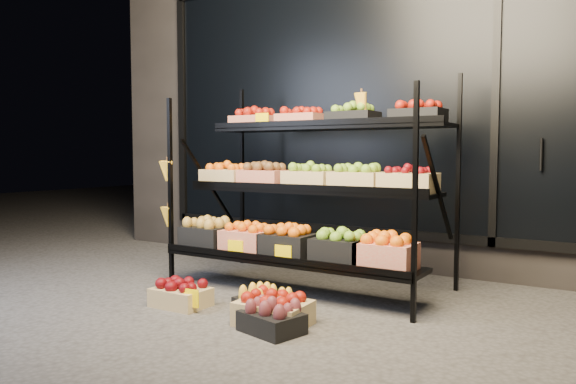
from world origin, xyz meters
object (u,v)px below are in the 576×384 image
Objects in this scene: floor_crate_midleft at (267,304)px; floor_crate_left at (181,293)px; floor_crate_midright at (274,309)px; display_rack at (305,188)px.

floor_crate_left is at bearing -160.99° from floor_crate_midleft.
floor_crate_midleft is 0.16m from floor_crate_midright.
display_rack is 5.85× the size of floor_crate_left.
floor_crate_left is at bearing -116.74° from display_rack.
floor_crate_midright is (0.78, -0.01, 0.01)m from floor_crate_left.
display_rack is 1.24m from floor_crate_left.
floor_crate_midright reaches higher than floor_crate_midleft.
floor_crate_midleft is (0.65, 0.09, 0.00)m from floor_crate_left.
display_rack is 5.22× the size of floor_crate_midleft.
display_rack is at bearing 114.44° from floor_crate_midleft.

